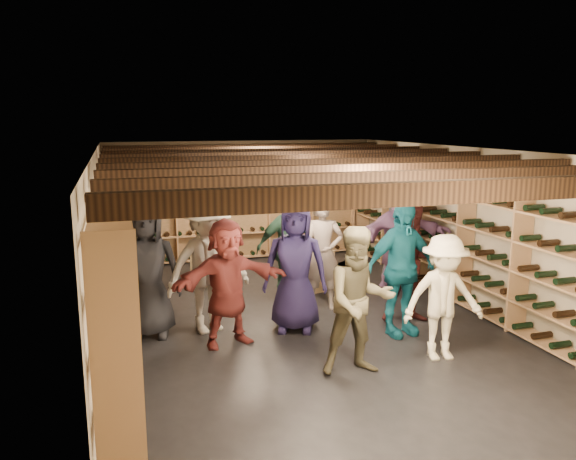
% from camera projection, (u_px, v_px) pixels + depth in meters
% --- Properties ---
extents(ground, '(8.00, 8.00, 0.00)m').
position_uv_depth(ground, '(306.00, 319.00, 8.06)').
color(ground, black).
rests_on(ground, ground).
extents(walls, '(5.52, 8.02, 2.40)m').
position_uv_depth(walls, '(307.00, 237.00, 7.83)').
color(walls, tan).
rests_on(walls, ground).
extents(ceiling, '(5.50, 8.00, 0.01)m').
position_uv_depth(ceiling, '(307.00, 151.00, 7.60)').
color(ceiling, beige).
rests_on(ceiling, walls).
extents(ceiling_joists, '(5.40, 7.12, 0.18)m').
position_uv_depth(ceiling_joists, '(307.00, 161.00, 7.62)').
color(ceiling_joists, black).
rests_on(ceiling_joists, ground).
extents(wine_rack_left, '(0.32, 7.50, 2.15)m').
position_uv_depth(wine_rack_left, '(115.00, 259.00, 7.11)').
color(wine_rack_left, '#AD8254').
rests_on(wine_rack_left, ground).
extents(wine_rack_right, '(0.32, 7.50, 2.15)m').
position_uv_depth(wine_rack_right, '(465.00, 235.00, 8.60)').
color(wine_rack_right, '#AD8254').
rests_on(wine_rack_right, ground).
extents(wine_rack_back, '(4.70, 0.30, 2.15)m').
position_uv_depth(wine_rack_back, '(246.00, 207.00, 11.44)').
color(wine_rack_back, '#AD8254').
rests_on(wine_rack_back, ground).
extents(crate_stack_left, '(0.59, 0.50, 0.68)m').
position_uv_depth(crate_stack_left, '(207.00, 266.00, 9.69)').
color(crate_stack_left, tan).
rests_on(crate_stack_left, ground).
extents(crate_stack_right, '(0.56, 0.44, 0.68)m').
position_uv_depth(crate_stack_right, '(317.00, 270.00, 9.40)').
color(crate_stack_right, tan).
rests_on(crate_stack_right, ground).
extents(crate_loose, '(0.51, 0.35, 0.17)m').
position_uv_depth(crate_loose, '(349.00, 282.00, 9.62)').
color(crate_loose, tan).
rests_on(crate_loose, ground).
extents(person_0, '(0.94, 0.69, 1.78)m').
position_uv_depth(person_0, '(147.00, 270.00, 7.28)').
color(person_0, black).
rests_on(person_0, ground).
extents(person_2, '(0.88, 0.72, 1.68)m').
position_uv_depth(person_2, '(359.00, 301.00, 6.20)').
color(person_2, brown).
rests_on(person_2, ground).
extents(person_3, '(1.05, 0.69, 1.51)m').
position_uv_depth(person_3, '(443.00, 298.00, 6.59)').
color(person_3, beige).
rests_on(person_3, ground).
extents(person_4, '(1.10, 0.56, 1.79)m').
position_uv_depth(person_4, '(401.00, 269.00, 7.34)').
color(person_4, '#115B6F').
rests_on(person_4, ground).
extents(person_5, '(1.57, 0.75, 1.62)m').
position_uv_depth(person_5, '(227.00, 282.00, 7.02)').
color(person_5, maroon).
rests_on(person_5, ground).
extents(person_6, '(1.01, 0.83, 1.76)m').
position_uv_depth(person_6, '(295.00, 267.00, 7.50)').
color(person_6, '#241E4D').
rests_on(person_6, ground).
extents(person_7, '(0.70, 0.56, 1.69)m').
position_uv_depth(person_7, '(323.00, 254.00, 8.39)').
color(person_7, gray).
rests_on(person_7, ground).
extents(person_8, '(0.95, 0.81, 1.71)m').
position_uv_depth(person_8, '(413.00, 263.00, 7.82)').
color(person_8, '#421716').
rests_on(person_8, ground).
extents(person_9, '(1.32, 0.98, 1.82)m').
position_uv_depth(person_9, '(208.00, 265.00, 7.44)').
color(person_9, '#A9A699').
rests_on(person_9, ground).
extents(person_10, '(1.05, 0.50, 1.75)m').
position_uv_depth(person_10, '(288.00, 249.00, 8.57)').
color(person_10, '#274D3A').
rests_on(person_10, ground).
extents(person_11, '(1.81, 0.74, 1.90)m').
position_uv_depth(person_11, '(399.00, 237.00, 9.08)').
color(person_11, '#946699').
rests_on(person_11, ground).
extents(person_12, '(0.91, 0.77, 1.58)m').
position_uv_depth(person_12, '(399.00, 239.00, 9.73)').
color(person_12, '#39383E').
rests_on(person_12, ground).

